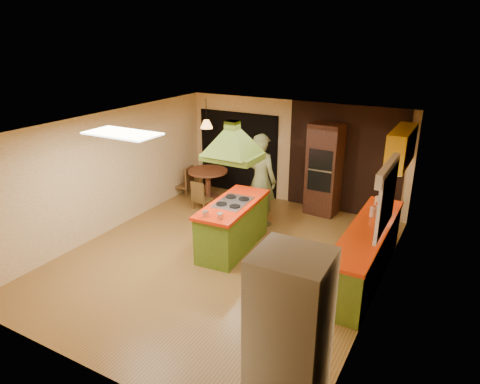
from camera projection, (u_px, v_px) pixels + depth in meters
The scene contains 21 objects.
ground at pixel (224, 257), 8.02m from camera, with size 6.50×6.50×0.00m, color olive.
room_walls at pixel (223, 195), 7.59m from camera, with size 5.50×6.50×6.50m.
ceiling_plane at pixel (222, 126), 7.15m from camera, with size 6.50×6.50×0.00m, color silver.
brick_panel at pixel (344, 160), 9.67m from camera, with size 2.64×0.03×2.50m, color #381E14.
nook_opening at pixel (238, 153), 10.98m from camera, with size 2.20×0.03×2.10m, color black.
right_counter at pixel (366, 253), 7.25m from camera, with size 0.62×3.05×0.92m.
upper_cabinets at pixel (401, 147), 7.98m from camera, with size 0.34×1.40×0.70m, color yellow.
window_right at pixel (388, 186), 6.51m from camera, with size 0.12×1.35×1.06m.
fluor_panel at pixel (122, 133), 6.67m from camera, with size 1.20×0.60×0.03m, color white.
kitchen_island at pixel (233, 225), 8.23m from camera, with size 0.89×1.95×0.97m.
range_hood at pixel (232, 135), 7.60m from camera, with size 1.00×0.73×0.79m.
man at pixel (261, 180), 9.13m from camera, with size 0.74×0.48×2.02m, color brown.
refrigerator at pixel (289, 333), 4.58m from camera, with size 0.78×0.74×1.90m, color silver.
wall_oven at pixel (324, 169), 9.67m from camera, with size 0.73×0.64×2.11m.
dining_table at pixel (208, 179), 10.73m from camera, with size 0.98×0.98×0.74m.
chair_left at pixel (183, 180), 11.01m from camera, with size 0.42×0.42×0.76m, color brown, non-canonical shape.
chair_near at pixel (202, 194), 10.14m from camera, with size 0.39×0.39×0.70m, color brown, non-canonical shape.
pendant_lamp at pixel (207, 124), 10.24m from camera, with size 0.30×0.30×0.20m, color #FF9E3F.
canister_large at pixel (379, 203), 7.84m from camera, with size 0.15×0.15×0.22m, color beige.
canister_medium at pixel (374, 212), 7.51m from camera, with size 0.12×0.12×0.17m, color beige.
canister_small at pixel (376, 208), 7.69m from camera, with size 0.11×0.11×0.15m, color beige.
Camera 1 is at (3.68, -6.06, 3.97)m, focal length 32.00 mm.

